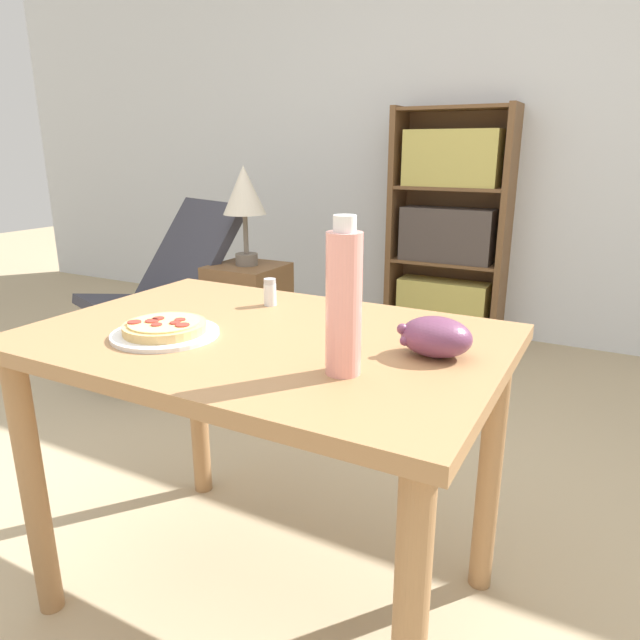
{
  "coord_description": "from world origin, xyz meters",
  "views": [
    {
      "loc": [
        0.8,
        -0.99,
        1.15
      ],
      "look_at": [
        0.25,
        0.03,
        0.8
      ],
      "focal_mm": 32.0,
      "sensor_mm": 36.0,
      "label": 1
    }
  ],
  "objects_px": {
    "grape_bunch": "(436,337)",
    "drink_bottle": "(344,302)",
    "table_lamp": "(244,195)",
    "lounge_chair_near": "(163,318)",
    "side_table": "(249,322)",
    "pizza_on_plate": "(165,330)",
    "salt_shaker": "(270,292)",
    "bookshelf": "(448,232)"
  },
  "relations": [
    {
      "from": "side_table",
      "to": "table_lamp",
      "type": "relative_size",
      "value": 1.23
    },
    {
      "from": "grape_bunch",
      "to": "table_lamp",
      "type": "xyz_separation_m",
      "value": [
        -1.33,
        1.21,
        0.15
      ]
    },
    {
      "from": "salt_shaker",
      "to": "table_lamp",
      "type": "height_order",
      "value": "table_lamp"
    },
    {
      "from": "pizza_on_plate",
      "to": "grape_bunch",
      "type": "bearing_deg",
      "value": 15.84
    },
    {
      "from": "pizza_on_plate",
      "to": "grape_bunch",
      "type": "height_order",
      "value": "grape_bunch"
    },
    {
      "from": "table_lamp",
      "to": "drink_bottle",
      "type": "bearing_deg",
      "value": -48.87
    },
    {
      "from": "pizza_on_plate",
      "to": "grape_bunch",
      "type": "xyz_separation_m",
      "value": [
        0.58,
        0.16,
        0.03
      ]
    },
    {
      "from": "pizza_on_plate",
      "to": "table_lamp",
      "type": "xyz_separation_m",
      "value": [
        -0.75,
        1.37,
        0.18
      ]
    },
    {
      "from": "drink_bottle",
      "to": "salt_shaker",
      "type": "height_order",
      "value": "drink_bottle"
    },
    {
      "from": "drink_bottle",
      "to": "lounge_chair_near",
      "type": "height_order",
      "value": "drink_bottle"
    },
    {
      "from": "drink_bottle",
      "to": "salt_shaker",
      "type": "xyz_separation_m",
      "value": [
        -0.39,
        0.35,
        -0.1
      ]
    },
    {
      "from": "pizza_on_plate",
      "to": "salt_shaker",
      "type": "bearing_deg",
      "value": 79.12
    },
    {
      "from": "pizza_on_plate",
      "to": "table_lamp",
      "type": "height_order",
      "value": "table_lamp"
    },
    {
      "from": "drink_bottle",
      "to": "table_lamp",
      "type": "xyz_separation_m",
      "value": [
        -1.2,
        1.38,
        0.06
      ]
    },
    {
      "from": "side_table",
      "to": "table_lamp",
      "type": "distance_m",
      "value": 0.64
    },
    {
      "from": "lounge_chair_near",
      "to": "bookshelf",
      "type": "bearing_deg",
      "value": 69.15
    },
    {
      "from": "drink_bottle",
      "to": "salt_shaker",
      "type": "bearing_deg",
      "value": 138.37
    },
    {
      "from": "lounge_chair_near",
      "to": "side_table",
      "type": "height_order",
      "value": "lounge_chair_near"
    },
    {
      "from": "salt_shaker",
      "to": "bookshelf",
      "type": "relative_size",
      "value": 0.05
    },
    {
      "from": "grape_bunch",
      "to": "table_lamp",
      "type": "bearing_deg",
      "value": 137.81
    },
    {
      "from": "drink_bottle",
      "to": "side_table",
      "type": "height_order",
      "value": "drink_bottle"
    },
    {
      "from": "bookshelf",
      "to": "lounge_chair_near",
      "type": "bearing_deg",
      "value": -131.51
    },
    {
      "from": "drink_bottle",
      "to": "table_lamp",
      "type": "bearing_deg",
      "value": 131.13
    },
    {
      "from": "salt_shaker",
      "to": "table_lamp",
      "type": "bearing_deg",
      "value": 128.27
    },
    {
      "from": "pizza_on_plate",
      "to": "grape_bunch",
      "type": "relative_size",
      "value": 1.61
    },
    {
      "from": "bookshelf",
      "to": "salt_shaker",
      "type": "bearing_deg",
      "value": -86.48
    },
    {
      "from": "table_lamp",
      "to": "lounge_chair_near",
      "type": "bearing_deg",
      "value": -164.65
    },
    {
      "from": "table_lamp",
      "to": "side_table",
      "type": "bearing_deg",
      "value": 90.0
    },
    {
      "from": "grape_bunch",
      "to": "drink_bottle",
      "type": "height_order",
      "value": "drink_bottle"
    },
    {
      "from": "pizza_on_plate",
      "to": "lounge_chair_near",
      "type": "height_order",
      "value": "lounge_chair_near"
    },
    {
      "from": "pizza_on_plate",
      "to": "table_lamp",
      "type": "distance_m",
      "value": 1.57
    },
    {
      "from": "bookshelf",
      "to": "table_lamp",
      "type": "distance_m",
      "value": 1.37
    },
    {
      "from": "pizza_on_plate",
      "to": "drink_bottle",
      "type": "height_order",
      "value": "drink_bottle"
    },
    {
      "from": "bookshelf",
      "to": "drink_bottle",
      "type": "bearing_deg",
      "value": -78.35
    },
    {
      "from": "lounge_chair_near",
      "to": "salt_shaker",
      "type": "bearing_deg",
      "value": -14.65
    },
    {
      "from": "grape_bunch",
      "to": "salt_shaker",
      "type": "distance_m",
      "value": 0.54
    },
    {
      "from": "lounge_chair_near",
      "to": "table_lamp",
      "type": "xyz_separation_m",
      "value": [
        0.46,
        0.13,
        0.65
      ]
    },
    {
      "from": "lounge_chair_near",
      "to": "side_table",
      "type": "bearing_deg",
      "value": 36.01
    },
    {
      "from": "bookshelf",
      "to": "table_lamp",
      "type": "xyz_separation_m",
      "value": [
        -0.68,
        -1.16,
        0.27
      ]
    },
    {
      "from": "salt_shaker",
      "to": "lounge_chair_near",
      "type": "height_order",
      "value": "lounge_chair_near"
    },
    {
      "from": "grape_bunch",
      "to": "table_lamp",
      "type": "height_order",
      "value": "table_lamp"
    },
    {
      "from": "bookshelf",
      "to": "side_table",
      "type": "height_order",
      "value": "bookshelf"
    }
  ]
}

